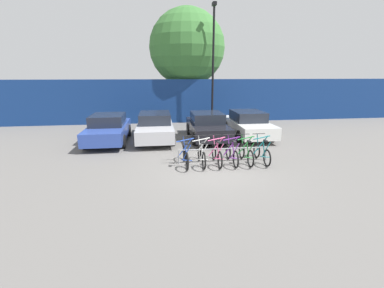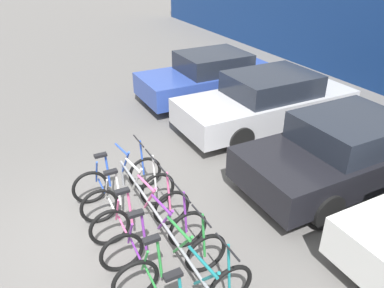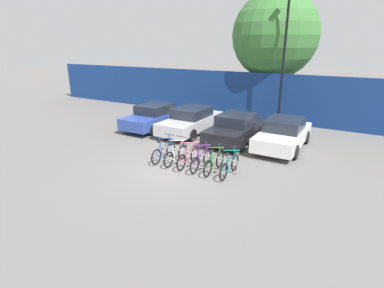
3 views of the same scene
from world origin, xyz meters
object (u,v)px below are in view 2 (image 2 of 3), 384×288
at_px(bicycle_blue, 118,178).
at_px(car_blue, 210,77).
at_px(bike_rack, 157,218).
at_px(car_silver, 267,101).
at_px(bicycle_white, 129,195).
at_px(bicycle_green, 172,264).
at_px(bicycle_pink, 142,215).
at_px(car_black, 344,151).
at_px(bicycle_purple, 156,238).

xyz_separation_m(bicycle_blue, car_blue, (-3.51, 3.97, 0.31)).
bearing_deg(bike_rack, bicycle_blue, -174.37).
bearing_deg(car_silver, bicycle_white, -67.43).
distance_m(bike_rack, bicycle_green, 0.88).
distance_m(bicycle_pink, car_silver, 4.89).
xyz_separation_m(bicycle_blue, bicycle_pink, (1.21, 0.00, 0.00)).
distance_m(bicycle_white, car_blue, 5.73).
bearing_deg(bicycle_blue, bicycle_white, 0.82).
height_order(car_blue, car_black, same).
bearing_deg(car_black, bicycle_pink, -95.37).
distance_m(bike_rack, car_black, 3.84).
relative_size(bike_rack, bicycle_blue, 2.08).
xyz_separation_m(car_blue, car_black, (5.09, 0.02, -0.00)).
relative_size(bicycle_blue, car_black, 0.42).
relative_size(bicycle_blue, bicycle_green, 1.00).
distance_m(bicycle_blue, bicycle_pink, 1.21).
relative_size(bicycle_green, car_silver, 0.38).
height_order(bicycle_purple, car_blue, car_blue).
height_order(car_silver, car_black, same).
relative_size(car_blue, car_silver, 0.91).
bearing_deg(bike_rack, car_black, 88.86).
bearing_deg(car_silver, car_blue, -172.80).
bearing_deg(car_blue, bicycle_blue, -48.48).
bearing_deg(bicycle_white, bicycle_purple, -0.01).
height_order(bike_rack, bicycle_purple, bicycle_purple).
bearing_deg(car_black, bike_rack, -91.14).
distance_m(bike_rack, bicycle_white, 0.91).
distance_m(bicycle_pink, bicycle_green, 1.16).
xyz_separation_m(car_silver, car_black, (2.74, -0.28, -0.00)).
distance_m(bicycle_green, car_blue, 7.10).
xyz_separation_m(bicycle_pink, car_black, (0.37, 3.99, 0.31)).
distance_m(bicycle_blue, car_blue, 5.31).
xyz_separation_m(bike_rack, bicycle_blue, (-1.51, -0.15, -0.11)).
bearing_deg(car_silver, bike_rack, -57.04).
distance_m(bicycle_pink, bicycle_purple, 0.59).
relative_size(bicycle_green, car_black, 0.42).
bearing_deg(bike_rack, car_silver, 122.96).
bearing_deg(bicycle_purple, bicycle_pink, 179.85).
bearing_deg(bicycle_pink, bicycle_white, -178.45).
relative_size(bike_rack, bicycle_white, 2.08).
bearing_deg(car_black, bicycle_white, -103.71).
bearing_deg(bicycle_purple, car_black, 93.01).
xyz_separation_m(bicycle_green, car_silver, (-3.53, 4.26, 0.31)).
bearing_deg(bicycle_white, car_silver, 112.56).
height_order(bicycle_pink, car_black, car_black).
relative_size(bicycle_white, car_blue, 0.41).
height_order(bike_rack, bicycle_green, bicycle_green).
distance_m(bicycle_purple, car_blue, 6.64).
xyz_separation_m(bicycle_pink, car_silver, (-2.37, 4.26, 0.31)).
height_order(bicycle_blue, car_black, car_black).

